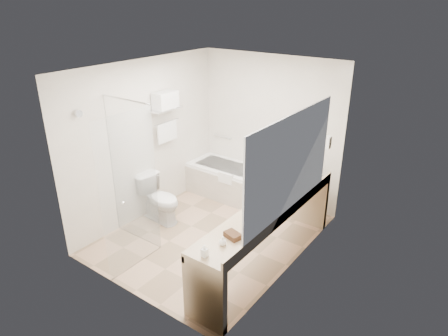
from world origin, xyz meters
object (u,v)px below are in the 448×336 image
Objects in this scene: toilet at (160,199)px; water_bottle_left at (302,168)px; vanity_counter at (268,223)px; amenity_basket at (233,235)px; bathtub at (232,182)px.

water_bottle_left reaches higher than toilet.
vanity_counter is 0.83m from amenity_basket.
toilet reaches higher than bathtub.
toilet is at bearing -108.27° from bathtub.
amenity_basket is at bearing -89.75° from vanity_counter.
toilet is at bearing 179.28° from vanity_counter.
vanity_counter is at bearing -86.51° from toilet.
toilet is at bearing 157.49° from amenity_basket.
water_bottle_left reaches higher than bathtub.
water_bottle_left is (1.82, 1.23, 0.58)m from toilet.
water_bottle_left is at bearing 97.02° from vanity_counter.
water_bottle_left is at bearing 94.40° from amenity_basket.
water_bottle_left is (-0.16, 2.04, 0.06)m from amenity_basket.
bathtub is 0.59× the size of vanity_counter.
water_bottle_left is at bearing -5.80° from bathtub.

